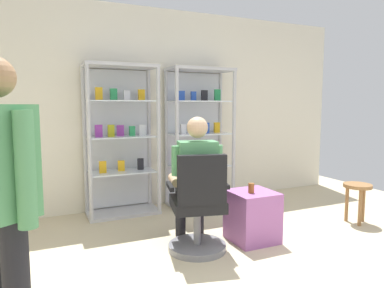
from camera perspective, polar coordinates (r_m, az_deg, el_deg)
The scene contains 9 objects.
back_wall at distance 4.93m, azimuth -5.99°, elevation 5.75°, with size 6.00×0.10×2.70m, color silver.
display_cabinet_left at distance 4.58m, azimuth -11.56°, elevation 0.81°, with size 0.90×0.45×1.90m.
display_cabinet_right at distance 4.94m, azimuth 1.01°, elevation 1.28°, with size 0.90×0.45×1.90m.
office_chair at distance 3.37m, azimuth 1.04°, elevation -10.99°, with size 0.61×0.58×0.96m.
seated_shopkeeper at distance 3.44m, azimuth 0.50°, elevation -5.13°, with size 0.55×0.62×1.29m.
storage_crate at distance 3.74m, azimuth 9.76°, elevation -11.46°, with size 0.44×0.45×0.52m, color #9E599E.
tea_glass at distance 3.60m, azimuth 9.60°, elevation -7.08°, with size 0.06×0.06×0.10m, color brown.
standing_customer at distance 2.00m, azimuth -28.58°, elevation -7.80°, with size 0.38×0.45×1.63m.
wooden_stool at distance 4.62m, azimuth 25.27°, elevation -7.10°, with size 0.32×0.32×0.47m.
Camera 1 is at (-1.55, -1.68, 1.40)m, focal length 32.82 mm.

